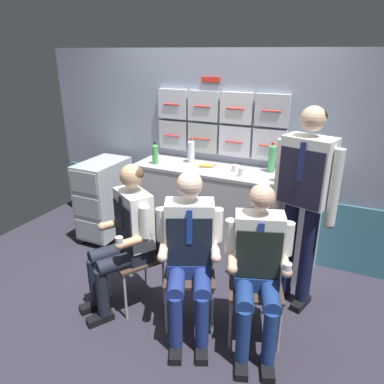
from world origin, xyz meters
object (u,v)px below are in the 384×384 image
(folding_chair_center, at_px, (190,258))
(crew_member_right, at_px, (258,262))
(crew_member_center, at_px, (189,247))
(crew_member_standing, at_px, (304,192))
(crew_member_left, at_px, (126,232))
(folding_chair_right, at_px, (255,270))
(water_bottle_clear, at_px, (191,151))
(coffee_cup_spare, at_px, (242,172))
(snack_banana, at_px, (206,165))
(service_trolley, at_px, (104,198))
(folding_chair_left, at_px, (144,246))

(folding_chair_center, bearing_deg, crew_member_right, -8.50)
(folding_chair_center, distance_m, crew_member_center, 0.25)
(crew_member_center, distance_m, crew_member_standing, 1.03)
(crew_member_left, height_order, crew_member_center, crew_member_center)
(crew_member_center, xyz_separation_m, crew_member_right, (0.52, 0.06, -0.03))
(folding_chair_center, relative_size, folding_chair_right, 1.00)
(water_bottle_clear, xyz_separation_m, coffee_cup_spare, (0.63, -0.21, -0.08))
(snack_banana, bearing_deg, folding_chair_center, -74.19)
(water_bottle_clear, xyz_separation_m, snack_banana, (0.22, -0.09, -0.11))
(service_trolley, xyz_separation_m, coffee_cup_spare, (1.64, 0.05, 0.54))
(service_trolley, bearing_deg, crew_member_center, -31.33)
(folding_chair_left, xyz_separation_m, water_bottle_clear, (-0.04, 1.05, 0.59))
(crew_member_left, bearing_deg, snack_banana, 76.76)
(crew_member_center, distance_m, folding_chair_right, 0.55)
(folding_chair_right, bearing_deg, crew_member_left, -170.21)
(crew_member_standing, bearing_deg, snack_banana, 157.08)
(crew_member_left, bearing_deg, crew_member_right, 1.62)
(folding_chair_left, xyz_separation_m, folding_chair_right, (0.99, 0.05, 0.00))
(crew_member_center, relative_size, crew_member_right, 1.03)
(crew_member_right, bearing_deg, crew_member_left, -178.38)
(service_trolley, relative_size, crew_member_center, 0.73)
(service_trolley, height_order, coffee_cup_spare, coffee_cup_spare)
(folding_chair_left, bearing_deg, folding_chair_center, -2.18)
(folding_chair_right, height_order, coffee_cup_spare, coffee_cup_spare)
(service_trolley, xyz_separation_m, snack_banana, (1.22, 0.17, 0.51))
(folding_chair_left, relative_size, folding_chair_center, 1.00)
(crew_member_left, distance_m, folding_chair_right, 1.10)
(service_trolley, xyz_separation_m, folding_chair_center, (1.50, -0.81, 0.02))
(coffee_cup_spare, bearing_deg, crew_member_right, -64.78)
(service_trolley, height_order, crew_member_left, crew_member_left)
(crew_member_right, distance_m, coffee_cup_spare, 1.10)
(crew_member_right, xyz_separation_m, crew_member_standing, (0.19, 0.62, 0.35))
(crew_member_center, xyz_separation_m, coffee_cup_spare, (0.08, 1.00, 0.32))
(service_trolley, relative_size, folding_chair_center, 1.11)
(service_trolley, relative_size, crew_member_left, 0.74)
(crew_member_left, distance_m, coffee_cup_spare, 1.23)
(crew_member_right, bearing_deg, coffee_cup_spare, 115.22)
(crew_member_center, xyz_separation_m, folding_chair_right, (0.47, 0.21, -0.20))
(water_bottle_clear, relative_size, snack_banana, 1.55)
(service_trolley, xyz_separation_m, crew_member_left, (0.96, -0.93, 0.21))
(folding_chair_left, height_order, folding_chair_right, same)
(service_trolley, distance_m, crew_member_standing, 2.35)
(service_trolley, distance_m, folding_chair_right, 2.17)
(folding_chair_center, bearing_deg, service_trolley, 151.68)
(crew_member_center, bearing_deg, folding_chair_left, 162.66)
(crew_member_left, xyz_separation_m, crew_member_center, (0.60, -0.02, 0.01))
(folding_chair_center, height_order, crew_member_center, crew_member_center)
(coffee_cup_spare, bearing_deg, water_bottle_clear, 161.55)
(folding_chair_center, height_order, crew_member_standing, crew_member_standing)
(crew_member_right, bearing_deg, folding_chair_left, 174.23)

